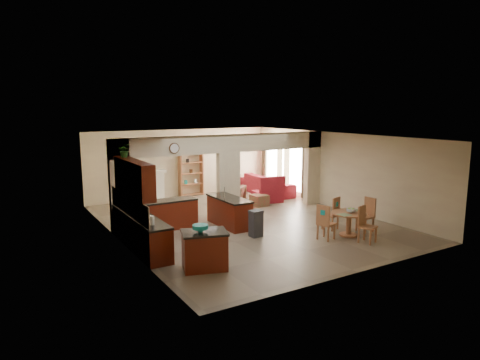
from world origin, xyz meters
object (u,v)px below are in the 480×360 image
kitchen_island (205,250)px  dining_table (349,220)px  armchair (234,194)px  sofa (267,185)px

kitchen_island → dining_table: size_ratio=1.18×
dining_table → armchair: armchair is taller
kitchen_island → dining_table: 4.75m
dining_table → sofa: 6.44m
kitchen_island → armchair: kitchen_island is taller
dining_table → sofa: sofa is taller
kitchen_island → armchair: (4.03, 5.57, -0.10)m
dining_table → armchair: 5.46m
sofa → armchair: sofa is taller
armchair → sofa: bearing=161.1°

